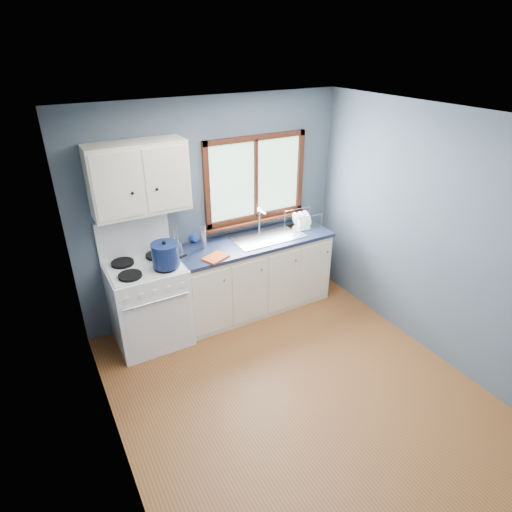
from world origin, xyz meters
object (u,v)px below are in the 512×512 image
thermos (203,237)px  utensil_crock (177,247)px  gas_range (149,302)px  dish_rack (302,222)px  sink (267,241)px  skillet (167,263)px  base_cabinets (254,278)px  stockpot (165,255)px

thermos → utensil_crock: bearing=174.7°
gas_range → dish_rack: (2.02, 0.07, 0.48)m
sink → dish_rack: 0.55m
utensil_crock → dish_rack: 1.61m
utensil_crock → thermos: bearing=-5.3°
sink → skillet: 1.30m
skillet → thermos: (0.51, 0.27, 0.07)m
skillet → base_cabinets: bearing=-9.2°
sink → dish_rack: bearing=5.7°
sink → utensil_crock: 1.09m
utensil_crock → dish_rack: bearing=-2.4°
thermos → dish_rack: thermos is taller
sink → stockpot: stockpot is taller
base_cabinets → dish_rack: bearing=4.2°
gas_range → stockpot: size_ratio=4.28×
dish_rack → thermos: bearing=-178.6°
sink → thermos: size_ratio=3.09×
skillet → dish_rack: dish_rack is taller
sink → utensil_crock: (-1.07, 0.12, 0.13)m
skillet → thermos: thermos is taller
thermos → sink: bearing=-6.7°
utensil_crock → sink: bearing=-6.3°
base_cabinets → thermos: (-0.59, 0.09, 0.65)m
sink → skillet: bearing=-172.3°
dish_rack → utensil_crock: bearing=-179.3°
stockpot → utensil_crock: utensil_crock is taller
utensil_crock → thermos: (0.30, -0.03, 0.06)m
skillet → gas_range: bearing=124.1°
skillet → utensil_crock: bearing=36.3°
base_cabinets → utensil_crock: size_ratio=5.22×
skillet → thermos: bearing=9.2°
base_cabinets → skillet: size_ratio=4.66×
utensil_crock → skillet: bearing=-125.5°
gas_range → base_cabinets: gas_range is taller
gas_range → base_cabinets: bearing=0.8°
base_cabinets → utensil_crock: (-0.89, 0.12, 0.58)m
thermos → dish_rack: size_ratio=0.69×
gas_range → thermos: (0.71, 0.11, 0.56)m
stockpot → utensil_crock: (0.22, 0.29, -0.09)m
skillet → stockpot: 0.10m
thermos → stockpot: bearing=-153.0°
gas_range → dish_rack: 2.08m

